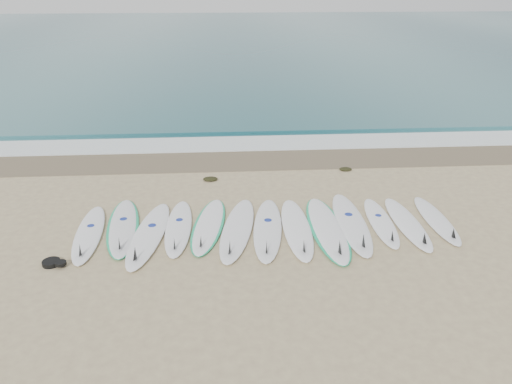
{
  "coord_description": "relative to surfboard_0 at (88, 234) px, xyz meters",
  "views": [
    {
      "loc": [
        -0.83,
        -9.11,
        4.84
      ],
      "look_at": [
        -0.15,
        0.93,
        0.4
      ],
      "focal_mm": 35.0,
      "sensor_mm": 36.0,
      "label": 1
    }
  ],
  "objects": [
    {
      "name": "surfboard_7",
      "position": [
        4.19,
        -0.07,
        0.0
      ],
      "size": [
        0.59,
        2.73,
        0.35
      ],
      "rotation": [
        0.0,
        0.0,
        -0.01
      ],
      "color": "white",
      "rests_on": "ground"
    },
    {
      "name": "surfboard_5",
      "position": [
        2.97,
        -0.02,
        0.01
      ],
      "size": [
        1.07,
        2.89,
        0.36
      ],
      "rotation": [
        0.0,
        0.0,
        -0.17
      ],
      "color": "white",
      "rests_on": "ground"
    },
    {
      "name": "surfboard_3",
      "position": [
        1.77,
        0.14,
        0.0
      ],
      "size": [
        0.53,
        2.52,
        0.32
      ],
      "rotation": [
        0.0,
        0.0,
        -0.0
      ],
      "color": "white",
      "rests_on": "ground"
    },
    {
      "name": "leash_coil",
      "position": [
        -0.38,
        -1.03,
        -0.01
      ],
      "size": [
        0.46,
        0.36,
        0.11
      ],
      "color": "black",
      "rests_on": "ground"
    },
    {
      "name": "surfboard_12",
      "position": [
        7.2,
        0.13,
        -0.0
      ],
      "size": [
        0.51,
        2.32,
        0.3
      ],
      "rotation": [
        0.0,
        0.0,
        -0.01
      ],
      "color": "white",
      "rests_on": "ground"
    },
    {
      "name": "seaweed_near",
      "position": [
        2.38,
        2.81,
        -0.02
      ],
      "size": [
        0.37,
        0.29,
        0.07
      ],
      "primitive_type": "ellipsoid",
      "color": "black",
      "rests_on": "ground"
    },
    {
      "name": "ground",
      "position": [
        3.58,
        0.15,
        -0.06
      ],
      "size": [
        120.0,
        120.0,
        0.0
      ],
      "primitive_type": "plane",
      "color": "tan"
    },
    {
      "name": "foam_band",
      "position": [
        3.58,
        5.65,
        -0.04
      ],
      "size": [
        120.0,
        1.4,
        0.04
      ],
      "primitive_type": "cube",
      "color": "silver",
      "rests_on": "ground"
    },
    {
      "name": "wet_sand_band",
      "position": [
        3.58,
        4.25,
        -0.05
      ],
      "size": [
        120.0,
        1.8,
        0.01
      ],
      "primitive_type": "cube",
      "color": "brown",
      "rests_on": "ground"
    },
    {
      "name": "seaweed_far",
      "position": [
        5.98,
        3.26,
        -0.02
      ],
      "size": [
        0.34,
        0.26,
        0.07
      ],
      "primitive_type": "ellipsoid",
      "color": "black",
      "rests_on": "ground"
    },
    {
      "name": "ocean",
      "position": [
        3.58,
        32.65,
        -0.04
      ],
      "size": [
        120.0,
        55.0,
        0.03
      ],
      "primitive_type": "cube",
      "color": "#285F67",
      "rests_on": "ground"
    },
    {
      "name": "surfboard_11",
      "position": [
        6.53,
        0.0,
        -0.0
      ],
      "size": [
        0.54,
        2.49,
        0.32
      ],
      "rotation": [
        0.0,
        0.0,
        0.01
      ],
      "color": "white",
      "rests_on": "ground"
    },
    {
      "name": "surfboard_6",
      "position": [
        3.59,
        -0.05,
        0.01
      ],
      "size": [
        0.88,
        2.82,
        0.36
      ],
      "rotation": [
        0.0,
        0.0,
        -0.11
      ],
      "color": "white",
      "rests_on": "ground"
    },
    {
      "name": "surfboard_10",
      "position": [
        6.0,
        0.1,
        -0.0
      ],
      "size": [
        0.59,
        2.34,
        0.3
      ],
      "rotation": [
        0.0,
        0.0,
        -0.05
      ],
      "color": "white",
      "rests_on": "ground"
    },
    {
      "name": "surfboard_9",
      "position": [
        5.36,
        0.08,
        0.01
      ],
      "size": [
        0.7,
        2.91,
        0.37
      ],
      "rotation": [
        0.0,
        0.0,
        -0.03
      ],
      "color": "white",
      "rests_on": "ground"
    },
    {
      "name": "surfboard_2",
      "position": [
        1.2,
        -0.13,
        0.01
      ],
      "size": [
        0.88,
        2.87,
        0.36
      ],
      "rotation": [
        0.0,
        0.0,
        -0.11
      ],
      "color": "white",
      "rests_on": "ground"
    },
    {
      "name": "surfboard_4",
      "position": [
        2.38,
        0.22,
        -0.01
      ],
      "size": [
        0.95,
        2.61,
        0.32
      ],
      "rotation": [
        0.0,
        0.0,
        -0.14
      ],
      "color": "white",
      "rests_on": "ground"
    },
    {
      "name": "wave_crest",
      "position": [
        3.58,
        7.15,
        -0.01
      ],
      "size": [
        120.0,
        1.0,
        0.1
      ],
      "primitive_type": "cube",
      "color": "#285F67",
      "rests_on": "ground"
    },
    {
      "name": "surfboard_8",
      "position": [
        4.81,
        -0.09,
        -0.0
      ],
      "size": [
        0.74,
        2.94,
        0.37
      ],
      "rotation": [
        0.0,
        0.0,
        0.01
      ],
      "color": "white",
      "rests_on": "ground"
    },
    {
      "name": "surfboard_0",
      "position": [
        0.0,
        0.0,
        0.0
      ],
      "size": [
        0.71,
        2.55,
        0.32
      ],
      "rotation": [
        0.0,
        0.0,
        0.08
      ],
      "color": "white",
      "rests_on": "ground"
    },
    {
      "name": "surfboard_1",
      "position": [
        0.63,
        0.28,
        -0.01
      ],
      "size": [
        0.95,
        2.73,
        0.34
      ],
      "rotation": [
        0.0,
        0.0,
        0.12
      ],
      "color": "white",
      "rests_on": "ground"
    }
  ]
}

